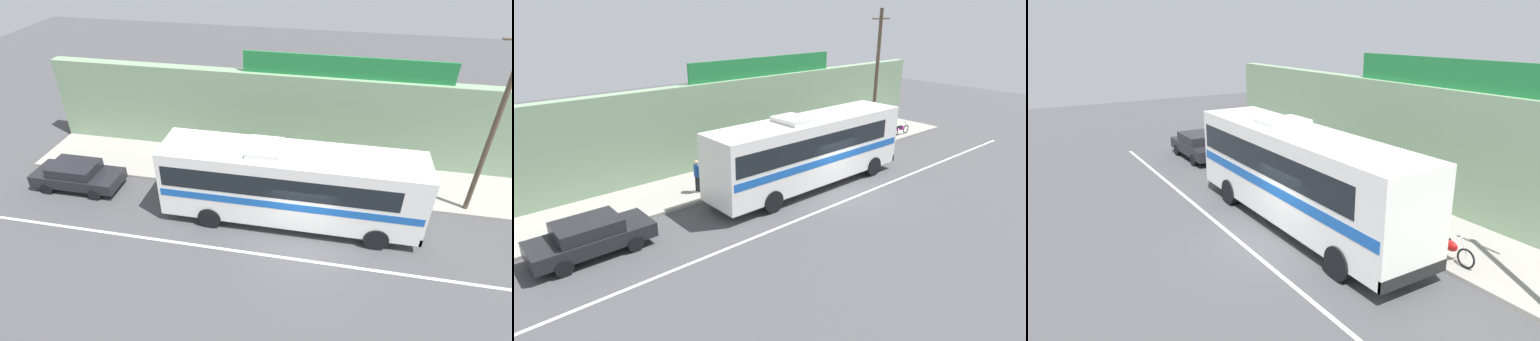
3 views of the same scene
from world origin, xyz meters
TOP-DOWN VIEW (x-y plane):
  - ground_plane at (0.00, 0.00)m, footprint 70.00×70.00m
  - sidewalk_slab at (0.00, 5.20)m, footprint 30.00×3.60m
  - storefront_facade at (0.00, 7.35)m, footprint 30.00×0.70m
  - storefront_billboard at (1.25, 7.35)m, footprint 10.45×0.12m
  - road_center_stripe at (0.00, -0.80)m, footprint 30.00×0.14m
  - intercity_bus at (-0.77, 1.65)m, footprint 11.23×2.60m
  - parked_car at (-11.45, 2.13)m, footprint 4.40×1.88m
  - utility_pole at (7.43, 3.90)m, footprint 1.60×0.22m
  - motorcycle_purple at (4.07, 3.95)m, footprint 1.95×0.56m
  - pedestrian_near_shop at (-2.75, 5.74)m, footprint 0.30×0.48m
  - pedestrian_far_right at (-5.52, 4.41)m, footprint 0.30×0.48m

SIDE VIEW (x-z plane):
  - ground_plane at x=0.00m, z-range 0.00..0.00m
  - road_center_stripe at x=0.00m, z-range 0.00..0.01m
  - sidewalk_slab at x=0.00m, z-range 0.00..0.14m
  - motorcycle_purple at x=4.07m, z-range 0.09..1.04m
  - parked_car at x=-11.45m, z-range 0.05..1.42m
  - pedestrian_far_right at x=-5.52m, z-range 0.27..1.87m
  - pedestrian_near_shop at x=-2.75m, z-range 0.27..1.88m
  - intercity_bus at x=-0.77m, z-range 0.17..3.96m
  - storefront_facade at x=0.00m, z-range 0.00..4.80m
  - utility_pole at x=7.43m, z-range 0.28..8.73m
  - storefront_billboard at x=1.25m, z-range 4.80..5.90m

